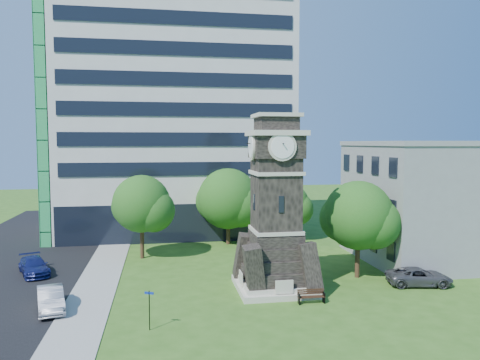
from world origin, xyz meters
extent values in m
plane|color=#315A19|center=(0.00, 0.00, 0.00)|extent=(160.00, 160.00, 0.00)
cube|color=gray|center=(-9.50, 5.00, 0.03)|extent=(3.00, 70.00, 0.06)
cube|color=beige|center=(3.00, 2.00, 0.20)|extent=(5.40, 5.40, 0.40)
cube|color=beige|center=(3.00, 2.00, 0.55)|extent=(4.80, 4.80, 0.30)
cube|color=black|center=(3.00, 2.00, 7.20)|extent=(3.00, 3.00, 6.40)
cube|color=beige|center=(3.00, 2.00, 4.20)|extent=(3.25, 3.25, 0.25)
cube|color=beige|center=(3.00, 2.00, 8.20)|extent=(3.25, 3.25, 0.25)
cube|color=black|center=(3.00, 0.48, 6.20)|extent=(0.35, 0.08, 1.10)
cube|color=black|center=(3.00, 2.00, 10.00)|extent=(3.30, 3.30, 1.60)
cube|color=beige|center=(3.00, 2.00, 10.90)|extent=(3.70, 3.70, 0.35)
cylinder|color=white|center=(3.00, 0.23, 10.00)|extent=(1.56, 0.06, 1.56)
cylinder|color=white|center=(1.23, 2.00, 10.00)|extent=(0.06, 1.56, 1.56)
cube|color=black|center=(3.00, 2.00, 11.50)|extent=(2.60, 2.60, 0.90)
cube|color=beige|center=(3.00, 2.00, 12.10)|extent=(3.00, 3.00, 0.25)
cube|color=silver|center=(-3.00, 26.00, 14.00)|extent=(25.00, 15.00, 28.00)
cube|color=black|center=(-3.00, 18.80, 2.00)|extent=(24.50, 0.80, 4.00)
cube|color=gray|center=(20.00, 8.00, 5.00)|extent=(15.00, 12.00, 10.00)
cube|color=gray|center=(20.00, 8.00, 10.20)|extent=(15.20, 12.20, 0.40)
imported|color=#999BA0|center=(-11.59, 0.27, 0.70)|extent=(2.53, 4.46, 1.39)
imported|color=navy|center=(-14.68, 8.67, 0.66)|extent=(3.47, 4.93, 1.32)
imported|color=#454549|center=(13.42, 1.10, 0.64)|extent=(4.89, 2.91, 1.27)
cube|color=black|center=(3.74, -1.27, 0.34)|extent=(0.06, 0.44, 0.68)
cube|color=black|center=(5.40, -1.27, 0.34)|extent=(0.06, 0.44, 0.68)
cube|color=black|center=(4.57, -1.27, 0.44)|extent=(1.75, 0.47, 0.04)
cube|color=black|center=(4.57, -1.06, 0.71)|extent=(1.75, 0.04, 0.39)
cylinder|color=black|center=(-5.53, -3.89, 1.11)|extent=(0.05, 0.05, 2.21)
cube|color=navy|center=(-5.53, -3.89, 2.08)|extent=(0.53, 0.04, 0.13)
cylinder|color=#332114|center=(-6.56, 12.54, 1.42)|extent=(0.35, 0.35, 2.84)
sphere|color=#26671E|center=(-6.56, 12.54, 4.89)|extent=(5.09, 5.09, 5.09)
sphere|color=#26671E|center=(-5.54, 12.03, 4.34)|extent=(3.81, 3.81, 3.81)
sphere|color=#26671E|center=(-7.45, 13.17, 4.57)|extent=(3.56, 3.56, 3.56)
cylinder|color=#332114|center=(1.80, 17.07, 1.35)|extent=(0.40, 0.40, 2.69)
sphere|color=#275E1C|center=(1.80, 17.07, 4.63)|extent=(6.12, 6.12, 6.12)
sphere|color=#275E1C|center=(3.03, 16.46, 4.11)|extent=(4.59, 4.59, 4.59)
sphere|color=#275E1C|center=(0.73, 17.83, 4.34)|extent=(4.28, 4.28, 4.28)
cylinder|color=#332114|center=(8.25, 18.03, 1.09)|extent=(0.33, 0.33, 2.19)
sphere|color=#1E631D|center=(8.25, 18.03, 3.77)|extent=(4.58, 4.58, 4.58)
sphere|color=#1E631D|center=(9.17, 17.58, 3.34)|extent=(3.44, 3.44, 3.44)
sphere|color=#1E631D|center=(7.45, 18.61, 3.52)|extent=(3.21, 3.21, 3.21)
cylinder|color=#332114|center=(9.87, 3.78, 1.39)|extent=(0.36, 0.36, 2.78)
sphere|color=#24581A|center=(9.87, 3.78, 4.78)|extent=(5.24, 5.24, 5.24)
sphere|color=#24581A|center=(10.91, 3.25, 4.24)|extent=(3.93, 3.93, 3.93)
sphere|color=#24581A|center=(8.95, 4.43, 4.47)|extent=(3.67, 3.67, 3.67)
camera|label=1|loc=(-4.77, -29.25, 10.25)|focal=35.00mm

